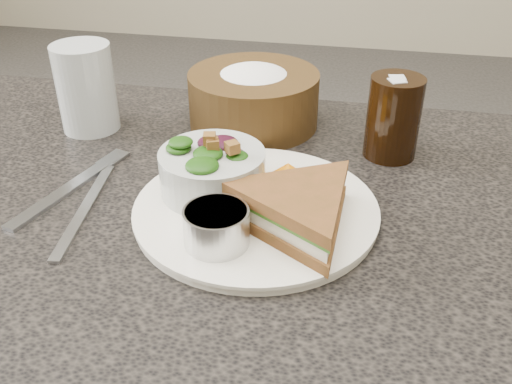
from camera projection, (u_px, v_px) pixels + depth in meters
The scene contains 10 objects.
dinner_plate at pixel (256, 210), 0.63m from camera, with size 0.27×0.27×0.01m, color white.
sandwich at pixel (297, 209), 0.58m from camera, with size 0.17×0.17×0.05m, color brown, non-canonical shape.
salad_bowl at pixel (212, 165), 0.64m from camera, with size 0.12×0.12×0.07m, color #ADB4B1, non-canonical shape.
dressing_ramekin at pixel (216, 227), 0.56m from camera, with size 0.07×0.07×0.04m, color #B4B5B6.
orange_wedge at pixel (288, 174), 0.66m from camera, with size 0.07×0.07×0.03m, color orange.
fork at pixel (65, 191), 0.67m from camera, with size 0.02×0.18×0.00m, color #A5A9B3.
knife at pixel (85, 209), 0.64m from camera, with size 0.01×0.19×0.00m, color #B1B4BA.
bread_basket at pixel (254, 90), 0.81m from camera, with size 0.19×0.19×0.11m, color #483116, non-canonical shape.
cola_glass at pixel (394, 113), 0.73m from camera, with size 0.07×0.07×0.12m, color black, non-canonical shape.
water_glass at pixel (86, 88), 0.79m from camera, with size 0.08×0.08×0.12m, color #B1B9BC.
Camera 1 is at (0.16, -0.51, 1.11)m, focal length 40.00 mm.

